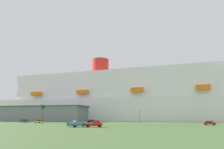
# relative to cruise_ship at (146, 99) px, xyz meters

# --- Properties ---
(ground_plane) EXTENTS (600.00, 600.00, 0.00)m
(ground_plane) POSITION_rel_cruise_ship_xyz_m (-10.18, -38.28, -15.10)
(ground_plane) COLOR #4C6B38
(cruise_ship) EXTENTS (268.35, 45.68, 55.58)m
(cruise_ship) POSITION_rel_cruise_ship_xyz_m (0.00, 0.00, 0.00)
(cruise_ship) COLOR white
(cruise_ship) RESTS_ON ground_plane
(terminal_building) EXTENTS (64.16, 23.17, 9.80)m
(terminal_building) POSITION_rel_cruise_ship_xyz_m (-64.37, -34.36, -10.18)
(terminal_building) COLOR slate
(terminal_building) RESTS_ON ground_plane
(pickup_truck) EXTENTS (5.91, 3.24, 2.20)m
(pickup_truck) POSITION_rel_cruise_ship_xyz_m (-3.66, -89.12, -14.06)
(pickup_truck) COLOR red
(pickup_truck) RESTS_ON ground_plane
(small_boat_on_trailer) EXTENTS (7.00, 3.38, 2.15)m
(small_boat_on_trailer) POSITION_rel_cruise_ship_xyz_m (-8.83, -90.31, -14.14)
(small_boat_on_trailer) COLOR #595960
(small_boat_on_trailer) RESTS_ON ground_plane
(palm_tree) EXTENTS (3.30, 3.25, 8.89)m
(palm_tree) POSITION_rel_cruise_ship_xyz_m (-40.51, -64.67, -8.15)
(palm_tree) COLOR brown
(palm_tree) RESTS_ON ground_plane
(street_lamp) EXTENTS (0.56, 0.56, 6.71)m
(street_lamp) POSITION_rel_cruise_ship_xyz_m (7.91, -72.25, -10.62)
(street_lamp) COLOR slate
(street_lamp) RESTS_ON ground_plane
(parked_car_red_hatchback) EXTENTS (4.45, 2.04, 1.58)m
(parked_car_red_hatchback) POSITION_rel_cruise_ship_xyz_m (33.40, -61.40, -14.27)
(parked_car_red_hatchback) COLOR red
(parked_car_red_hatchback) RESTS_ON ground_plane
(parked_car_yellow_taxi) EXTENTS (4.42, 2.34, 1.58)m
(parked_car_yellow_taxi) POSITION_rel_cruise_ship_xyz_m (-45.73, -60.23, -14.27)
(parked_car_yellow_taxi) COLOR yellow
(parked_car_yellow_taxi) RESTS_ON ground_plane
(parked_car_black_coupe) EXTENTS (4.80, 2.72, 1.58)m
(parked_car_black_coupe) POSITION_rel_cruise_ship_xyz_m (-21.86, -48.33, -14.27)
(parked_car_black_coupe) COLOR black
(parked_car_black_coupe) RESTS_ON ground_plane
(parked_car_blue_suv) EXTENTS (4.98, 2.78, 1.58)m
(parked_car_blue_suv) POSITION_rel_cruise_ship_xyz_m (-58.41, -55.52, -14.26)
(parked_car_blue_suv) COLOR #264C99
(parked_car_blue_suv) RESTS_ON ground_plane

